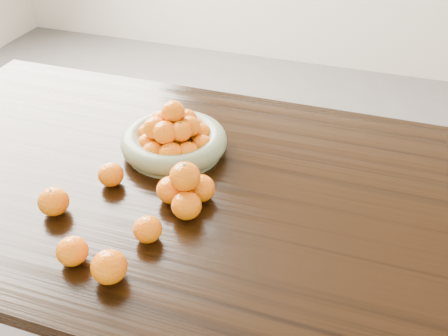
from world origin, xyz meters
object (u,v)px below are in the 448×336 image
(dining_table, at_px, (218,213))
(fruit_bowl, at_px, (174,138))
(loose_orange_0, at_px, (54,202))
(orange_pyramid, at_px, (186,190))

(dining_table, relative_size, fruit_bowl, 6.77)
(dining_table, xyz_separation_m, fruit_bowl, (-0.17, 0.12, 0.13))
(dining_table, distance_m, fruit_bowl, 0.24)
(fruit_bowl, relative_size, loose_orange_0, 4.03)
(dining_table, distance_m, orange_pyramid, 0.17)
(loose_orange_0, bearing_deg, fruit_bowl, 62.87)
(orange_pyramid, distance_m, loose_orange_0, 0.31)
(dining_table, height_order, fruit_bowl, fruit_bowl)
(orange_pyramid, bearing_deg, fruit_bowl, 119.79)
(orange_pyramid, relative_size, loose_orange_0, 1.96)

